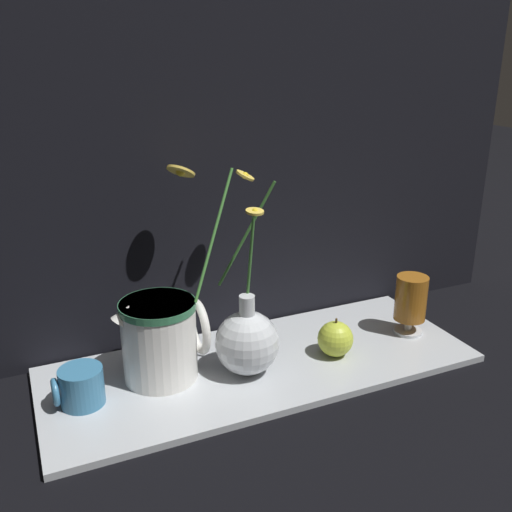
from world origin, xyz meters
The scene contains 8 objects.
ground_plane centered at (0.00, 0.00, 0.00)m, with size 6.00×6.00×0.00m, color black.
shelf centered at (0.00, 0.00, 0.01)m, with size 0.76×0.29×0.01m.
backdrop_wall centered at (0.00, 0.16, 0.55)m, with size 1.26×0.02×1.10m.
vase_with_flowers centered at (-0.04, -0.02, 0.07)m, with size 0.17×0.18×0.35m.
yellow_mug centered at (-0.31, 0.00, 0.04)m, with size 0.08×0.07×0.06m.
ceramic_pitcher centered at (-0.17, 0.03, 0.09)m, with size 0.15×0.13×0.15m.
tea_glass centered at (0.31, -0.02, 0.08)m, with size 0.06×0.06×0.12m.
orange_fruit centered at (0.13, -0.03, 0.04)m, with size 0.06×0.06×0.07m.
Camera 1 is at (-0.37, -0.80, 0.53)m, focal length 40.00 mm.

